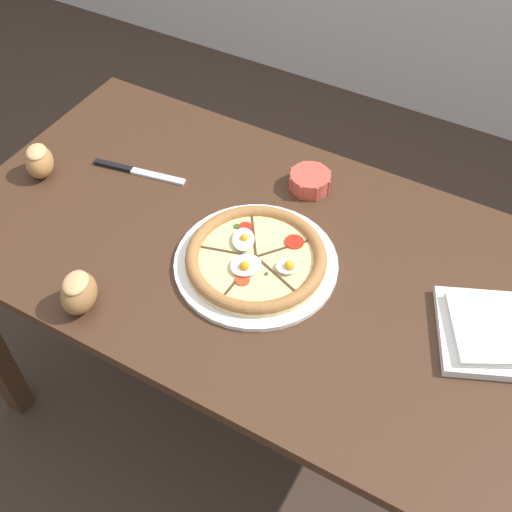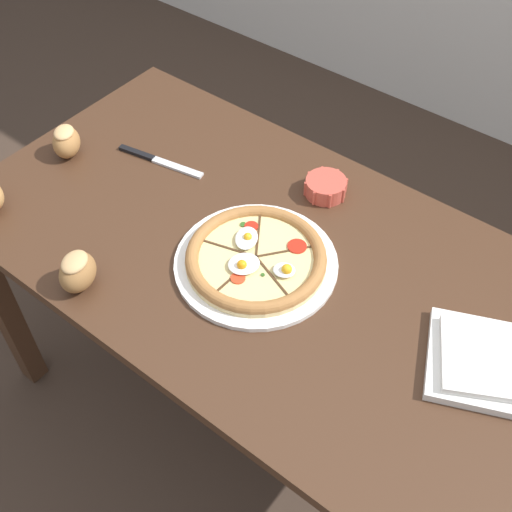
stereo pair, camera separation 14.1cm
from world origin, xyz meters
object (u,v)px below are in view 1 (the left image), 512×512
at_px(ramekin_bowl, 310,180).
at_px(knife_main, 138,172).
at_px(dining_table, 268,282).
at_px(pizza, 256,259).
at_px(bread_piece_near, 39,161).
at_px(napkin_folded, 501,332).
at_px(bread_piece_far, 79,292).

xyz_separation_m(ramekin_bowl, knife_main, (-0.41, -0.17, -0.02)).
xyz_separation_m(dining_table, pizza, (-0.01, -0.04, 0.12)).
bearing_deg(pizza, dining_table, 79.81).
bearing_deg(dining_table, ramekin_bowl, 93.91).
bearing_deg(bread_piece_near, napkin_folded, 3.57).
height_order(dining_table, pizza, pizza).
height_order(ramekin_bowl, bread_piece_far, bread_piece_far).
bearing_deg(bread_piece_near, bread_piece_far, -37.89).
bearing_deg(knife_main, bread_piece_far, -80.03).
xyz_separation_m(bread_piece_near, bread_piece_far, (0.36, -0.28, 0.00)).
bearing_deg(napkin_folded, pizza, -172.00).
xyz_separation_m(ramekin_bowl, napkin_folded, (0.54, -0.22, -0.01)).
height_order(napkin_folded, bread_piece_near, bread_piece_near).
xyz_separation_m(pizza, ramekin_bowl, (-0.01, 0.29, 0.00)).
relative_size(pizza, napkin_folded, 1.17).
xyz_separation_m(dining_table, knife_main, (-0.42, 0.08, 0.11)).
bearing_deg(napkin_folded, bread_piece_far, -156.02).
distance_m(dining_table, knife_main, 0.44).
relative_size(pizza, ramekin_bowl, 3.37).
distance_m(ramekin_bowl, napkin_folded, 0.58).
bearing_deg(bread_piece_far, bread_piece_near, 142.11).
distance_m(napkin_folded, knife_main, 0.94).
height_order(bread_piece_near, knife_main, bread_piece_near).
distance_m(bread_piece_near, knife_main, 0.24).
bearing_deg(bread_piece_near, pizza, -0.19).
height_order(dining_table, knife_main, knife_main).
bearing_deg(bread_piece_near, knife_main, 30.20).
bearing_deg(bread_piece_far, knife_main, 110.61).
height_order(dining_table, ramekin_bowl, ramekin_bowl).
xyz_separation_m(pizza, bread_piece_far, (-0.26, -0.28, 0.03)).
distance_m(dining_table, napkin_folded, 0.53).
distance_m(ramekin_bowl, knife_main, 0.44).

